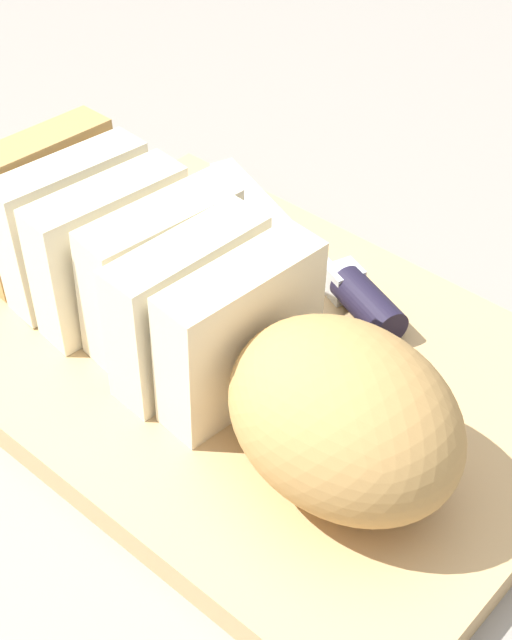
% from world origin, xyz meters
% --- Properties ---
extents(ground_plane, '(3.00, 3.00, 0.00)m').
position_xyz_m(ground_plane, '(0.00, 0.00, 0.00)').
color(ground_plane, gray).
extents(cutting_board, '(0.41, 0.30, 0.02)m').
position_xyz_m(cutting_board, '(0.00, 0.00, 0.01)').
color(cutting_board, tan).
rests_on(cutting_board, ground_plane).
extents(bread_loaf, '(0.36, 0.13, 0.10)m').
position_xyz_m(bread_loaf, '(0.00, 0.03, 0.07)').
color(bread_loaf, tan).
rests_on(bread_loaf, cutting_board).
extents(bread_knife, '(0.24, 0.10, 0.02)m').
position_xyz_m(bread_knife, '(0.00, -0.08, 0.03)').
color(bread_knife, silver).
rests_on(bread_knife, cutting_board).
extents(crumb_near_knife, '(0.00, 0.00, 0.00)m').
position_xyz_m(crumb_near_knife, '(0.06, 0.01, 0.02)').
color(crumb_near_knife, tan).
rests_on(crumb_near_knife, cutting_board).
extents(crumb_near_loaf, '(0.01, 0.01, 0.01)m').
position_xyz_m(crumb_near_loaf, '(-0.04, 0.02, 0.02)').
color(crumb_near_loaf, tan).
rests_on(crumb_near_loaf, cutting_board).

